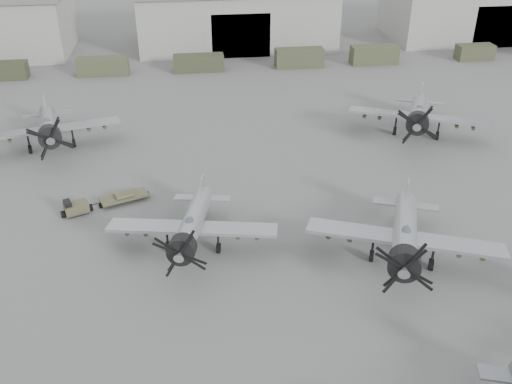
% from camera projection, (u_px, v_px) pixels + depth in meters
% --- Properties ---
extents(ground, '(220.00, 220.00, 0.00)m').
position_uv_depth(ground, '(347.00, 339.00, 32.52)').
color(ground, '#5E5E5C').
rests_on(ground, ground).
extents(hangar_center, '(29.00, 14.80, 8.70)m').
position_uv_depth(hangar_center, '(236.00, 15.00, 83.55)').
color(hangar_center, '#A0A096').
rests_on(hangar_center, ground).
extents(hangar_right, '(29.00, 14.80, 8.70)m').
position_uv_depth(hangar_right, '(481.00, 7.00, 87.88)').
color(hangar_right, '#A0A096').
rests_on(hangar_right, ground).
extents(support_truck_1, '(5.35, 2.20, 2.10)m').
position_uv_depth(support_truck_1, '(5.00, 71.00, 71.48)').
color(support_truck_1, '#343925').
rests_on(support_truck_1, ground).
extents(support_truck_2, '(6.44, 2.20, 2.22)m').
position_uv_depth(support_truck_2, '(103.00, 66.00, 72.81)').
color(support_truck_2, '#42462E').
rests_on(support_truck_2, ground).
extents(support_truck_3, '(6.52, 2.20, 2.09)m').
position_uv_depth(support_truck_3, '(199.00, 63.00, 74.24)').
color(support_truck_3, '#373C27').
rests_on(support_truck_3, ground).
extents(support_truck_4, '(6.37, 2.20, 2.41)m').
position_uv_depth(support_truck_4, '(299.00, 58.00, 75.68)').
color(support_truck_4, '#3E442C').
rests_on(support_truck_4, ground).
extents(support_truck_5, '(6.35, 2.20, 2.41)m').
position_uv_depth(support_truck_5, '(374.00, 55.00, 76.85)').
color(support_truck_5, '#40452D').
rests_on(support_truck_5, ground).
extents(support_truck_6, '(5.03, 2.20, 2.04)m').
position_uv_depth(support_truck_6, '(475.00, 52.00, 78.58)').
color(support_truck_6, '#3E412B').
rests_on(support_truck_6, ground).
extents(aircraft_mid_1, '(11.87, 10.69, 4.71)m').
position_uv_depth(aircraft_mid_1, '(191.00, 226.00, 38.77)').
color(aircraft_mid_1, '#9FA3A8').
rests_on(aircraft_mid_1, ground).
extents(aircraft_mid_2, '(12.85, 11.61, 5.21)m').
position_uv_depth(aircraft_mid_2, '(405.00, 237.00, 37.30)').
color(aircraft_mid_2, '#9EA0A6').
rests_on(aircraft_mid_2, ground).
extents(aircraft_far_0, '(13.21, 11.89, 5.25)m').
position_uv_depth(aircraft_far_0, '(49.00, 127.00, 52.79)').
color(aircraft_far_0, gray).
rests_on(aircraft_far_0, ground).
extents(aircraft_far_1, '(13.25, 12.02, 5.43)m').
position_uv_depth(aircraft_far_1, '(419.00, 114.00, 55.29)').
color(aircraft_far_1, '#9A9DA3').
rests_on(aircraft_far_1, ground).
extents(tug_trailer, '(6.55, 3.49, 1.32)m').
position_uv_depth(tug_trailer, '(95.00, 204.00, 44.55)').
color(tug_trailer, '#4B4B31').
rests_on(tug_trailer, ground).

